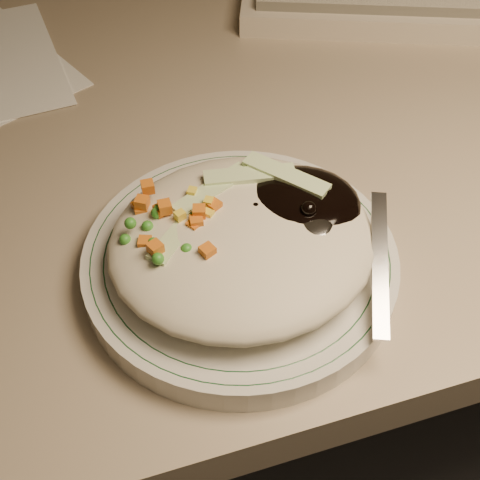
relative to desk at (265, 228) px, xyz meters
name	(u,v)px	position (x,y,z in m)	size (l,w,h in m)	color
desk	(265,228)	(0.00, 0.00, 0.00)	(1.40, 0.70, 0.74)	gray
plate	(240,263)	(-0.10, -0.21, 0.21)	(0.23, 0.23, 0.02)	silver
plate_rim	(240,255)	(-0.10, -0.21, 0.22)	(0.22, 0.22, 0.00)	#144723
meal	(246,234)	(-0.10, -0.22, 0.24)	(0.21, 0.19, 0.05)	#BDB399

